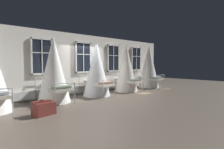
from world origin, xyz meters
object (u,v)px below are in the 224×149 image
Objects in this scene: cot_fourth at (126,69)px; suitcase_dark at (42,108)px; cot_second at (54,70)px; cot_third at (97,69)px; travel_trunk at (44,109)px; cot_fifth at (149,67)px.

suitcase_dark is (-5.63, -1.42, -1.05)m from cot_fourth.
cot_second is at bearing 88.66° from cot_fourth.
cot_third reaches higher than cot_fourth.
suitcase_dark is 0.08m from travel_trunk.
suitcase_dark is at bearing 111.82° from cot_third.
cot_fifth is at bearing -89.45° from cot_second.
cot_fifth is (6.72, -0.03, 0.04)m from cot_second.
cot_second is at bearing 89.49° from cot_fifth.
cot_fourth is 0.94× the size of cot_fifth.
cot_second is 2.25m from cot_third.
cot_third is at bearing 88.69° from cot_fourth.
cot_second reaches higher than cot_fourth.
travel_trunk is (-1.16, -1.54, -1.12)m from cot_second.
travel_trunk is (-5.60, -1.49, -1.08)m from cot_fourth.
cot_third reaches higher than travel_trunk.
cot_fourth is 5.90m from suitcase_dark.
cot_fifth is at bearing 10.82° from travel_trunk.
suitcase_dark is (-3.44, -1.44, -1.08)m from cot_third.
cot_second is 4.45m from cot_fourth.
cot_second is 0.97× the size of cot_fifth.
travel_trunk is at bearing 100.58° from cot_fifth.
travel_trunk is at bearing 143.91° from cot_second.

